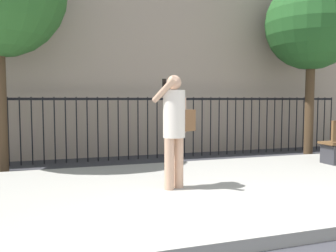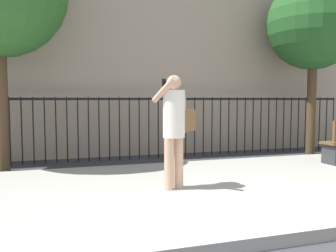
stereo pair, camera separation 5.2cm
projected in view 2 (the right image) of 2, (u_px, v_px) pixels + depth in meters
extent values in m
plane|color=#333338|center=(281.00, 249.00, 3.71)|extent=(60.00, 60.00, 0.00)
cube|color=#9E9B93|center=(199.00, 190.00, 5.80)|extent=(28.00, 4.40, 0.15)
cube|color=black|center=(144.00, 99.00, 9.20)|extent=(12.00, 0.04, 0.06)
cylinder|color=black|center=(10.00, 131.00, 8.29)|extent=(0.03, 0.03, 1.60)
cylinder|color=black|center=(22.00, 131.00, 8.37)|extent=(0.03, 0.03, 1.60)
cylinder|color=black|center=(33.00, 131.00, 8.45)|extent=(0.03, 0.03, 1.60)
cylinder|color=black|center=(45.00, 131.00, 8.53)|extent=(0.03, 0.03, 1.60)
cylinder|color=black|center=(56.00, 130.00, 8.60)|extent=(0.03, 0.03, 1.60)
cylinder|color=black|center=(67.00, 130.00, 8.68)|extent=(0.03, 0.03, 1.60)
cylinder|color=black|center=(78.00, 130.00, 8.76)|extent=(0.03, 0.03, 1.60)
cylinder|color=black|center=(89.00, 129.00, 8.83)|extent=(0.03, 0.03, 1.60)
cylinder|color=black|center=(99.00, 129.00, 8.91)|extent=(0.03, 0.03, 1.60)
cylinder|color=black|center=(109.00, 129.00, 8.99)|extent=(0.03, 0.03, 1.60)
cylinder|color=black|center=(120.00, 129.00, 9.07)|extent=(0.03, 0.03, 1.60)
cylinder|color=black|center=(129.00, 128.00, 9.14)|extent=(0.03, 0.03, 1.60)
cylinder|color=black|center=(139.00, 128.00, 9.22)|extent=(0.03, 0.03, 1.60)
cylinder|color=black|center=(149.00, 128.00, 9.30)|extent=(0.03, 0.03, 1.60)
cylinder|color=black|center=(158.00, 128.00, 9.38)|extent=(0.03, 0.03, 1.60)
cylinder|color=black|center=(168.00, 127.00, 9.45)|extent=(0.03, 0.03, 1.60)
cylinder|color=black|center=(177.00, 127.00, 9.53)|extent=(0.03, 0.03, 1.60)
cylinder|color=black|center=(186.00, 127.00, 9.61)|extent=(0.03, 0.03, 1.60)
cylinder|color=black|center=(195.00, 127.00, 9.68)|extent=(0.03, 0.03, 1.60)
cylinder|color=black|center=(203.00, 127.00, 9.76)|extent=(0.03, 0.03, 1.60)
cylinder|color=black|center=(212.00, 126.00, 9.84)|extent=(0.03, 0.03, 1.60)
cylinder|color=black|center=(220.00, 126.00, 9.92)|extent=(0.03, 0.03, 1.60)
cylinder|color=black|center=(229.00, 126.00, 9.99)|extent=(0.03, 0.03, 1.60)
cylinder|color=black|center=(237.00, 126.00, 10.07)|extent=(0.03, 0.03, 1.60)
cylinder|color=black|center=(245.00, 126.00, 10.15)|extent=(0.03, 0.03, 1.60)
cylinder|color=black|center=(253.00, 125.00, 10.23)|extent=(0.03, 0.03, 1.60)
cylinder|color=black|center=(261.00, 125.00, 10.30)|extent=(0.03, 0.03, 1.60)
cylinder|color=black|center=(268.00, 125.00, 10.38)|extent=(0.03, 0.03, 1.60)
cylinder|color=black|center=(276.00, 125.00, 10.46)|extent=(0.03, 0.03, 1.60)
cylinder|color=black|center=(284.00, 125.00, 10.54)|extent=(0.03, 0.03, 1.60)
cylinder|color=black|center=(291.00, 124.00, 10.61)|extent=(0.03, 0.03, 1.60)
cylinder|color=black|center=(298.00, 124.00, 10.69)|extent=(0.03, 0.03, 1.60)
cylinder|color=black|center=(305.00, 124.00, 10.77)|extent=(0.03, 0.03, 1.60)
cylinder|color=black|center=(312.00, 124.00, 10.84)|extent=(0.03, 0.03, 1.60)
cylinder|color=black|center=(319.00, 124.00, 10.92)|extent=(0.03, 0.03, 1.60)
cylinder|color=black|center=(326.00, 124.00, 11.00)|extent=(0.03, 0.03, 1.60)
cylinder|color=black|center=(333.00, 123.00, 11.08)|extent=(0.03, 0.03, 1.60)
cylinder|color=tan|center=(169.00, 164.00, 5.52)|extent=(0.15, 0.15, 0.80)
cylinder|color=tan|center=(179.00, 162.00, 5.66)|extent=(0.15, 0.15, 0.80)
cylinder|color=silver|center=(174.00, 114.00, 5.53)|extent=(0.45, 0.45, 0.73)
sphere|color=tan|center=(174.00, 83.00, 5.50)|extent=(0.23, 0.23, 0.23)
cylinder|color=tan|center=(164.00, 90.00, 5.37)|extent=(0.29, 0.50, 0.39)
cylinder|color=tan|center=(183.00, 115.00, 5.67)|extent=(0.09, 0.09, 0.56)
cube|color=black|center=(164.00, 84.00, 5.45)|extent=(0.07, 0.04, 0.15)
cube|color=brown|center=(186.00, 120.00, 5.71)|extent=(0.32, 0.26, 0.34)
cube|color=#333338|center=(330.00, 155.00, 7.68)|extent=(0.08, 0.41, 0.40)
cylinder|color=#4C3823|center=(2.00, 100.00, 7.54)|extent=(0.24, 0.24, 3.05)
cylinder|color=#4C3823|center=(311.00, 102.00, 9.99)|extent=(0.25, 0.25, 2.93)
sphere|color=#235623|center=(314.00, 23.00, 9.83)|extent=(2.52, 2.52, 2.52)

